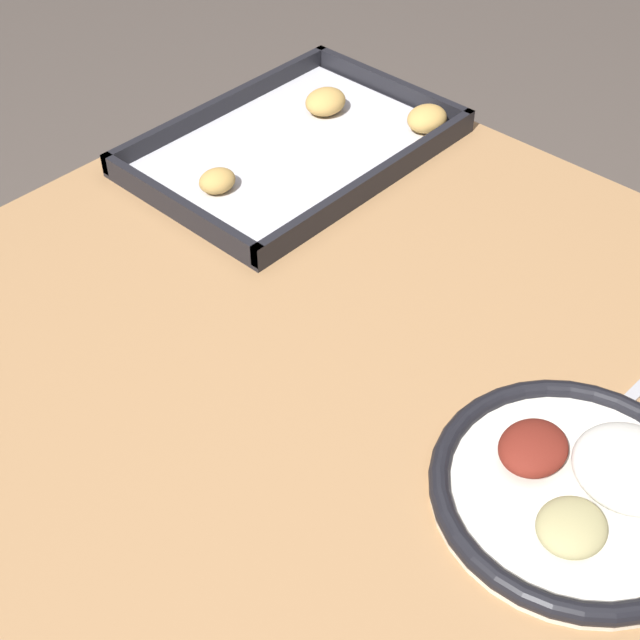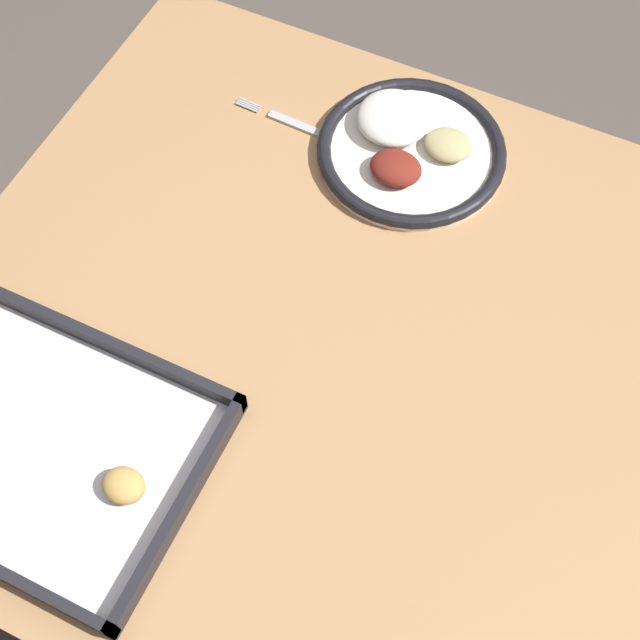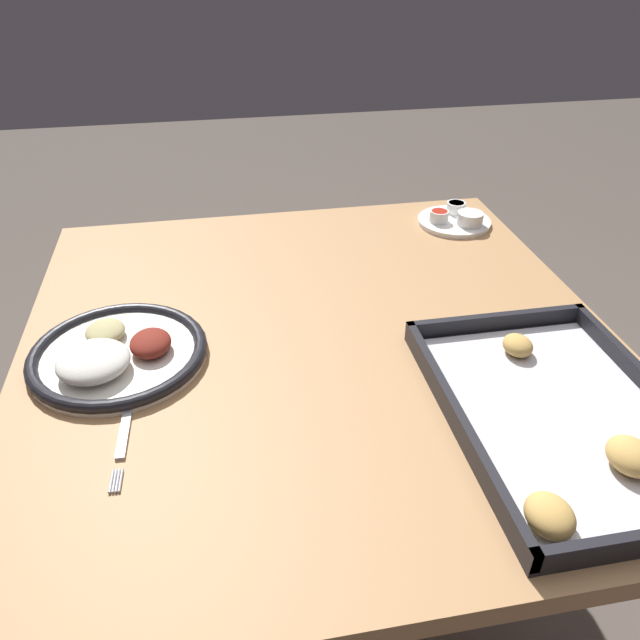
% 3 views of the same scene
% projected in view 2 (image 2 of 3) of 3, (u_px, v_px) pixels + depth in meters
% --- Properties ---
extents(ground_plane, '(8.00, 8.00, 0.00)m').
position_uv_depth(ground_plane, '(321.00, 514.00, 1.76)').
color(ground_plane, '#564C44').
extents(dining_table, '(0.97, 0.93, 0.76)m').
position_uv_depth(dining_table, '(322.00, 375.00, 1.21)').
color(dining_table, '#AD7F51').
rests_on(dining_table, ground_plane).
extents(dinner_plate, '(0.26, 0.26, 0.05)m').
position_uv_depth(dinner_plate, '(409.00, 147.00, 1.23)').
color(dinner_plate, white).
rests_on(dinner_plate, dining_table).
extents(fork, '(0.19, 0.02, 0.00)m').
position_uv_depth(fork, '(303.00, 127.00, 1.26)').
color(fork, '#B2B2B7').
rests_on(fork, dining_table).
extents(baking_tray, '(0.43, 0.29, 0.04)m').
position_uv_depth(baking_tray, '(18.00, 429.00, 1.03)').
color(baking_tray, black).
rests_on(baking_tray, dining_table).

